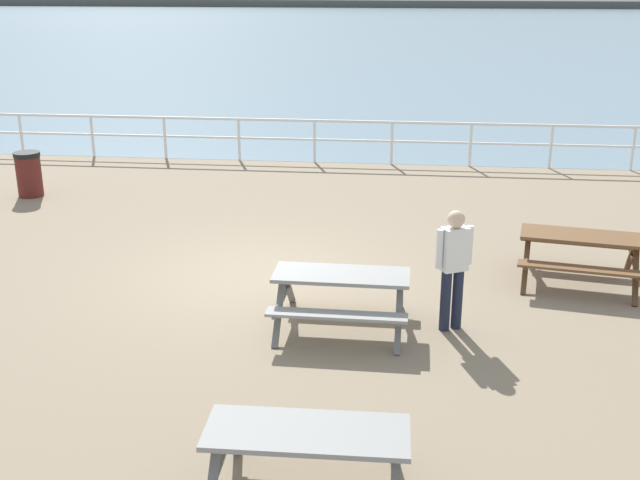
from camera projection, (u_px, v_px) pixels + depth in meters
name	position (u px, v px, depth m)	size (l,w,h in m)	color
ground_plane	(258.00, 281.00, 12.43)	(30.00, 24.00, 0.20)	gray
sea_band	(381.00, 31.00, 61.95)	(142.00, 90.00, 0.01)	gray
distant_shoreline	(393.00, 7.00, 102.34)	(142.00, 6.00, 1.80)	#4C4C47
seaward_railing	(315.00, 133.00, 19.43)	(23.07, 0.07, 1.08)	white
picnic_table_near_left	(307.00, 449.00, 6.89)	(1.83, 1.57, 0.80)	gray
picnic_table_near_right	(581.00, 247.00, 11.93)	(2.03, 1.80, 0.80)	brown
picnic_table_mid_centre	(341.00, 287.00, 10.42)	(1.82, 1.56, 0.80)	gray
visitor	(454.00, 263.00, 10.24)	(0.48, 0.35, 1.66)	#1E2338
litter_bin	(29.00, 174.00, 16.60)	(0.55, 0.55, 0.95)	#591E19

